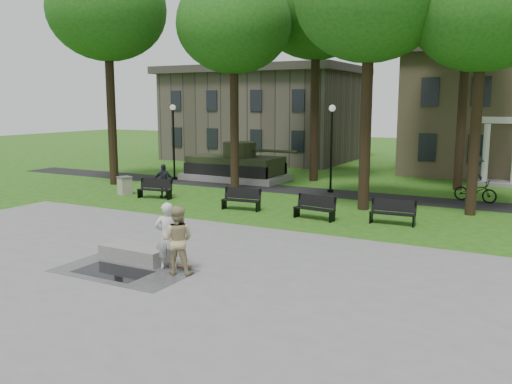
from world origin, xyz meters
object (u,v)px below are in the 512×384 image
concrete_block (136,253)px  skateboarder (167,236)px  cyclist (476,183)px  trash_bin (125,185)px  friend_watching (177,240)px  park_bench_0 (156,188)px

concrete_block → skateboarder: size_ratio=1.11×
cyclist → concrete_block: bearing=165.9°
cyclist → trash_bin: cyclist is taller
skateboarder → cyclist: (6.66, 16.01, -0.09)m
concrete_block → trash_bin: trash_bin is taller
concrete_block → skateboarder: (1.43, -0.26, 0.77)m
friend_watching → trash_bin: bearing=-60.3°
friend_watching → cyclist: bearing=-128.5°
friend_watching → park_bench_0: size_ratio=1.07×
friend_watching → trash_bin: size_ratio=2.05×
concrete_block → cyclist: cyclist is taller
trash_bin → cyclist: bearing=21.1°
concrete_block → trash_bin: size_ratio=2.29×
concrete_block → skateboarder: 1.65m
concrete_block → skateboarder: bearing=-10.2°
skateboarder → trash_bin: size_ratio=2.07×
cyclist → trash_bin: (-16.76, -6.48, -0.44)m
skateboarder → cyclist: size_ratio=0.88×
skateboarder → park_bench_0: (-7.90, 9.38, -0.49)m
friend_watching → cyclist: cyclist is taller
skateboarder → cyclist: cyclist is taller
trash_bin → skateboarder: bearing=-43.4°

